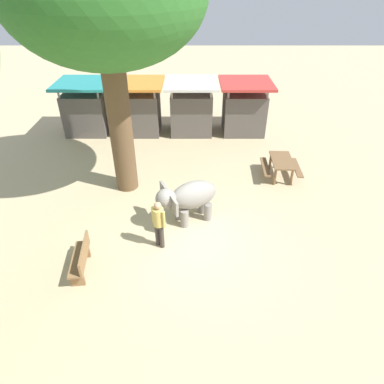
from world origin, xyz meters
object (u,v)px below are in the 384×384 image
Objects in this scene: elephant at (187,198)px; market_stall_white at (191,110)px; market_stall_teal at (86,110)px; wooden_bench at (81,258)px; market_stall_orange at (139,110)px; picnic_table_near at (281,164)px; person_handler at (159,221)px; market_stall_red at (244,110)px.

market_stall_white reaches higher than elephant.
elephant is 8.86m from market_stall_teal.
wooden_bench is 0.57× the size of market_stall_orange.
picnic_table_near is 0.62× the size of market_stall_orange.
elephant is 1.44× the size of wooden_bench.
person_handler is 1.04× the size of picnic_table_near.
elephant is 7.67m from market_stall_orange.
market_stall_white reaches higher than picnic_table_near.
person_handler is 2.35m from wooden_bench.
market_stall_red is (7.80, 0.00, 0.00)m from market_stall_teal.
market_stall_orange is 2.60m from market_stall_white.
picnic_table_near is at bearing -26.87° from market_stall_teal.
market_stall_orange is at bearing 0.00° from market_stall_teal.
elephant is 1.27× the size of person_handler.
market_stall_red is (2.60, 0.00, 0.00)m from market_stall_white.
picnic_table_near is at bearing -51.22° from market_stall_white.
market_stall_red is (2.72, 7.25, 0.21)m from elephant.
elephant is 1.47m from person_handler.
wooden_bench is at bearing 153.99° from person_handler.
market_stall_teal is 1.00× the size of market_stall_red.
wooden_bench is 9.75m from market_stall_teal.
market_stall_teal is (-2.18, 9.47, 0.67)m from wooden_bench.
wooden_bench is 11.03m from market_stall_red.
market_stall_red is (5.62, 9.47, 0.67)m from wooden_bench.
picnic_table_near is 9.85m from market_stall_teal.
market_stall_teal is at bearing 64.75° from person_handler.
market_stall_teal is 7.80m from market_stall_red.
wooden_bench is at bearing 12.95° from elephant.
wooden_bench is 9.51m from market_stall_orange.
wooden_bench is 0.57× the size of market_stall_red.
market_stall_red is at bearing -165.16° from picnic_table_near.
market_stall_white is at bearing -24.13° from wooden_bench.
market_stall_orange is at bearing -95.65° from elephant.
market_stall_red is at bearing -135.11° from elephant.
market_stall_orange is 1.00× the size of market_stall_white.
market_stall_orange is (-1.66, 8.47, 0.19)m from person_handler.
market_stall_orange is at bearing 49.13° from person_handler.
person_handler is 0.64× the size of market_stall_red.
wooden_bench is 9.96m from market_stall_white.
market_stall_red reaches higher than person_handler.
market_stall_white is (-3.57, 4.44, 0.55)m from picnic_table_near.
market_stall_white is at bearing 31.70° from person_handler.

